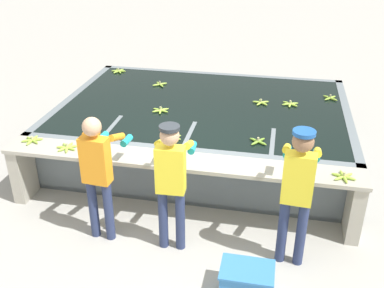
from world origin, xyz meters
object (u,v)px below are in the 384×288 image
(worker_2, at_px, (298,185))
(banana_bunch_floating_7, at_px, (160,84))
(worker_0, at_px, (98,168))
(worker_1, at_px, (171,176))
(banana_bunch_floating_2, at_px, (119,71))
(banana_bunch_ledge_2, at_px, (67,147))
(banana_bunch_floating_6, at_px, (290,104))
(crate, at_px, (247,281))
(knife_0, at_px, (92,149))
(banana_bunch_floating_0, at_px, (172,137))
(banana_bunch_floating_1, at_px, (258,141))
(banana_bunch_ledge_1, at_px, (344,177))
(banana_bunch_floating_4, at_px, (261,102))
(banana_bunch_floating_5, at_px, (330,98))
(banana_bunch_ledge_0, at_px, (32,140))
(banana_bunch_floating_3, at_px, (161,110))

(worker_2, bearing_deg, banana_bunch_floating_7, 126.72)
(worker_0, xyz_separation_m, worker_1, (0.86, -0.01, 0.01))
(banana_bunch_floating_2, xyz_separation_m, banana_bunch_ledge_2, (0.44, -3.15, 0.00))
(banana_bunch_floating_6, distance_m, banana_bunch_floating_7, 2.31)
(worker_1, distance_m, crate, 1.35)
(banana_bunch_floating_7, height_order, knife_0, banana_bunch_floating_7)
(banana_bunch_floating_2, bearing_deg, worker_0, -73.49)
(banana_bunch_floating_0, height_order, knife_0, banana_bunch_floating_0)
(banana_bunch_ledge_2, bearing_deg, banana_bunch_floating_1, 15.60)
(worker_1, height_order, banana_bunch_floating_7, worker_1)
(worker_2, height_order, banana_bunch_floating_2, worker_2)
(banana_bunch_ledge_2, bearing_deg, crate, -25.83)
(banana_bunch_ledge_2, xyz_separation_m, crate, (2.45, -1.19, -0.68))
(banana_bunch_floating_1, distance_m, banana_bunch_ledge_1, 1.24)
(worker_0, distance_m, banana_bunch_ledge_2, 0.88)
(banana_bunch_floating_4, distance_m, banana_bunch_floating_5, 1.17)
(worker_0, relative_size, banana_bunch_floating_4, 5.74)
(banana_bunch_floating_0, height_order, banana_bunch_floating_5, same)
(banana_bunch_floating_6, distance_m, banana_bunch_ledge_2, 3.50)
(banana_bunch_floating_4, bearing_deg, banana_bunch_floating_7, 164.30)
(knife_0, bearing_deg, banana_bunch_ledge_1, -1.58)
(banana_bunch_ledge_0, height_order, banana_bunch_ledge_2, same)
(banana_bunch_floating_3, height_order, banana_bunch_floating_5, same)
(banana_bunch_floating_1, distance_m, banana_bunch_ledge_0, 3.00)
(banana_bunch_floating_3, distance_m, banana_bunch_floating_6, 2.05)
(banana_bunch_floating_4, bearing_deg, banana_bunch_floating_1, -87.87)
(worker_2, relative_size, banana_bunch_floating_0, 5.84)
(banana_bunch_floating_4, bearing_deg, worker_0, -122.42)
(banana_bunch_ledge_1, bearing_deg, banana_bunch_floating_5, 89.56)
(worker_2, xyz_separation_m, crate, (-0.43, -0.61, -0.83))
(banana_bunch_floating_2, xyz_separation_m, banana_bunch_floating_5, (3.88, -0.66, 0.00))
(worker_1, xyz_separation_m, banana_bunch_floating_4, (0.82, 2.66, -0.10))
(banana_bunch_floating_6, relative_size, crate, 0.51)
(banana_bunch_ledge_0, relative_size, crate, 0.51)
(worker_2, distance_m, banana_bunch_floating_3, 2.86)
(worker_0, height_order, banana_bunch_floating_0, worker_0)
(worker_0, bearing_deg, banana_bunch_ledge_0, 150.84)
(knife_0, xyz_separation_m, crate, (2.13, -1.23, -0.67))
(banana_bunch_floating_0, height_order, banana_bunch_ledge_1, banana_bunch_ledge_1)
(banana_bunch_ledge_2, height_order, knife_0, banana_bunch_ledge_2)
(banana_bunch_ledge_2, bearing_deg, banana_bunch_floating_7, 78.26)
(worker_1, bearing_deg, banana_bunch_floating_0, 103.82)
(banana_bunch_floating_5, relative_size, knife_0, 0.74)
(worker_2, distance_m, banana_bunch_floating_0, 2.00)
(banana_bunch_floating_3, distance_m, crate, 3.15)
(banana_bunch_ledge_0, distance_m, knife_0, 0.87)
(worker_1, height_order, banana_bunch_ledge_2, worker_1)
(worker_0, height_order, banana_bunch_ledge_1, worker_0)
(banana_bunch_floating_2, height_order, knife_0, banana_bunch_floating_2)
(worker_0, bearing_deg, banana_bunch_floating_0, 62.86)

